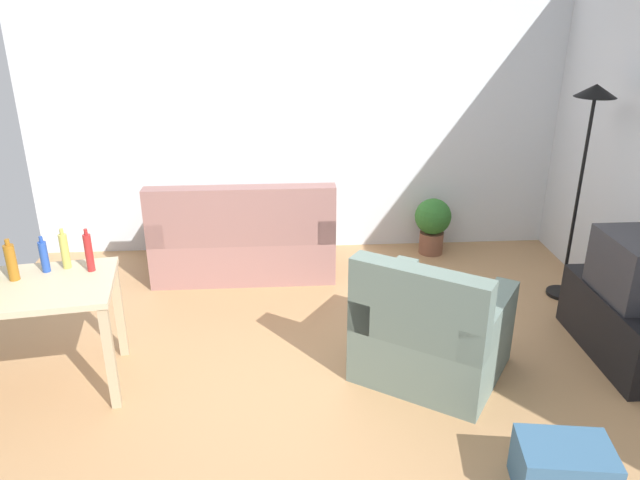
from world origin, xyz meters
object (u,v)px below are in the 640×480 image
(tv_stand, at_px, (623,325))
(bottle_red, at_px, (89,252))
(potted_plant, at_px, (433,222))
(bottle_squat, at_px, (65,251))
(bottle_blue, at_px, (44,256))
(storage_box, at_px, (563,470))
(tv, at_px, (636,268))
(torchiere_lamp, at_px, (588,135))
(desk, at_px, (17,302))
(bottle_amber, at_px, (11,262))
(couch, at_px, (244,241))
(armchair, at_px, (430,334))

(tv_stand, height_order, bottle_red, bottle_red)
(potted_plant, height_order, bottle_squat, bottle_squat)
(bottle_blue, bearing_deg, potted_plant, 31.12)
(bottle_blue, distance_m, bottle_squat, 0.13)
(storage_box, bearing_deg, bottle_squat, 154.21)
(tv, relative_size, bottle_blue, 2.41)
(torchiere_lamp, relative_size, desk, 1.41)
(tv, height_order, desk, tv)
(tv_stand, xyz_separation_m, torchiere_lamp, (0.00, 0.94, 1.17))
(desk, bearing_deg, bottle_squat, 38.73)
(torchiere_lamp, relative_size, bottle_squat, 6.51)
(bottle_amber, bearing_deg, tv_stand, 0.43)
(couch, relative_size, tv, 2.74)
(tv, distance_m, bottle_red, 3.70)
(desk, bearing_deg, tv, -6.27)
(bottle_squat, height_order, bottle_red, bottle_red)
(bottle_squat, bearing_deg, tv, -1.93)
(tv, height_order, bottle_amber, bottle_amber)
(storage_box, bearing_deg, potted_plant, 88.94)
(torchiere_lamp, xyz_separation_m, bottle_amber, (-4.15, -0.97, -0.53))
(bottle_blue, height_order, bottle_red, bottle_red)
(couch, relative_size, armchair, 1.35)
(armchair, height_order, bottle_squat, bottle_squat)
(torchiere_lamp, height_order, bottle_red, torchiere_lamp)
(tv, xyz_separation_m, bottle_blue, (-3.99, 0.08, 0.17))
(tv_stand, distance_m, torchiere_lamp, 1.50)
(tv, relative_size, bottle_red, 2.04)
(desk, bearing_deg, storage_box, -27.92)
(tv, relative_size, storage_box, 1.25)
(tv, xyz_separation_m, bottle_red, (-3.70, 0.07, 0.19))
(tv_stand, relative_size, bottle_squat, 3.95)
(torchiere_lamp, distance_m, desk, 4.32)
(couch, bearing_deg, bottle_red, 59.36)
(couch, xyz_separation_m, tv_stand, (2.78, -1.61, -0.07))
(bottle_squat, bearing_deg, tv_stand, -1.93)
(desk, height_order, bottle_blue, bottle_blue)
(bottle_blue, bearing_deg, bottle_amber, -145.55)
(potted_plant, distance_m, bottle_red, 3.37)
(tv_stand, xyz_separation_m, bottle_amber, (-4.15, -0.03, 0.64))
(potted_plant, bearing_deg, bottle_amber, -148.71)
(couch, relative_size, tv_stand, 1.50)
(tv_stand, height_order, bottle_amber, bottle_amber)
(potted_plant, distance_m, armchair, 2.13)
(tv_stand, relative_size, torchiere_lamp, 0.61)
(bottle_red, bearing_deg, potted_plant, 33.80)
(tv_stand, bearing_deg, bottle_red, 88.85)
(armchair, distance_m, bottle_blue, 2.61)
(potted_plant, bearing_deg, couch, -170.43)
(torchiere_lamp, bearing_deg, couch, 166.45)
(bottle_amber, height_order, bottle_red, bottle_red)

